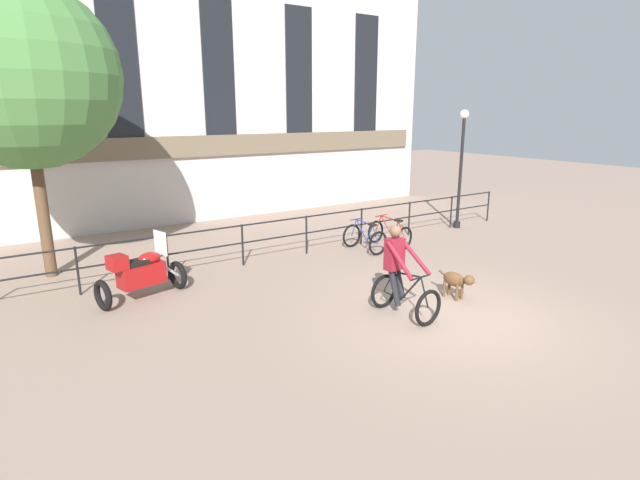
{
  "coord_description": "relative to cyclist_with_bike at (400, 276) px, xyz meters",
  "views": [
    {
      "loc": [
        -6.89,
        -5.81,
        3.76
      ],
      "look_at": [
        -1.12,
        2.86,
        1.05
      ],
      "focal_mm": 28.0,
      "sensor_mm": 36.0,
      "label": 1
    }
  ],
  "objects": [
    {
      "name": "tree_canalside_left",
      "position": [
        -5.24,
        6.22,
        3.71
      ],
      "size": [
        4.0,
        4.0,
        6.49
      ],
      "color": "brown",
      "rests_on": "ground_plane"
    },
    {
      "name": "street_lamp",
      "position": [
        6.54,
        4.36,
        1.38
      ],
      "size": [
        0.28,
        0.28,
        3.79
      ],
      "color": "black",
      "rests_on": "ground_plane"
    },
    {
      "name": "parked_bicycle_mid_left",
      "position": [
        3.12,
        3.82,
        -0.41
      ],
      "size": [
        0.83,
        1.2,
        0.86
      ],
      "rotation": [
        0.0,
        0.0,
        3.31
      ],
      "color": "black",
      "rests_on": "ground_plane"
    },
    {
      "name": "dog",
      "position": [
        1.51,
        -0.07,
        -0.36
      ],
      "size": [
        0.28,
        0.92,
        0.59
      ],
      "rotation": [
        0.0,
        0.0,
        0.06
      ],
      "color": "brown",
      "rests_on": "ground_plane"
    },
    {
      "name": "cyclist_with_bike",
      "position": [
        0.0,
        0.0,
        0.0
      ],
      "size": [
        0.78,
        1.22,
        1.7
      ],
      "rotation": [
        0.0,
        0.0,
        0.09
      ],
      "color": "black",
      "rests_on": "ground_plane"
    },
    {
      "name": "building_facade",
      "position": [
        0.73,
        10.27,
        3.67
      ],
      "size": [
        18.0,
        0.72,
        8.9
      ],
      "color": "beige",
      "rests_on": "ground_plane"
    },
    {
      "name": "parked_bicycle_near_lamp",
      "position": [
        2.21,
        3.82,
        -0.41
      ],
      "size": [
        0.74,
        1.16,
        0.86
      ],
      "rotation": [
        0.0,
        0.0,
        3.22
      ],
      "color": "black",
      "rests_on": "ground_plane"
    },
    {
      "name": "ground_plane",
      "position": [
        0.73,
        -0.72,
        -0.76
      ],
      "size": [
        60.0,
        60.0,
        0.0
      ],
      "primitive_type": "plane",
      "color": "gray"
    },
    {
      "name": "parked_motorcycle",
      "position": [
        -3.86,
        3.5,
        -0.2
      ],
      "size": [
        1.87,
        1.04,
        1.35
      ],
      "rotation": [
        0.0,
        0.0,
        1.82
      ],
      "color": "black",
      "rests_on": "ground_plane"
    },
    {
      "name": "canal_railing",
      "position": [
        0.73,
        4.48,
        -0.05
      ],
      "size": [
        15.05,
        0.05,
        1.05
      ],
      "color": "black",
      "rests_on": "ground_plane"
    }
  ]
}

